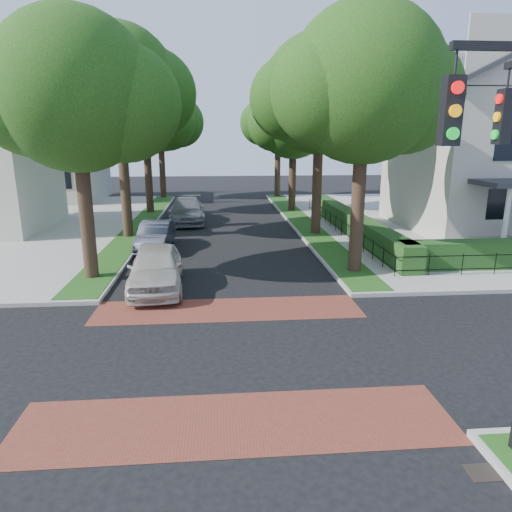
% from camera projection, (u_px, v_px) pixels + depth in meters
% --- Properties ---
extents(ground, '(120.00, 120.00, 0.00)m').
position_uv_depth(ground, '(231.00, 352.00, 12.44)').
color(ground, black).
rests_on(ground, ground).
extents(sidewalk_ne, '(30.00, 30.00, 0.15)m').
position_uv_depth(sidewalk_ne, '(498.00, 219.00, 32.31)').
color(sidewalk_ne, gray).
rests_on(sidewalk_ne, ground).
extents(crosswalk_far, '(9.00, 2.20, 0.01)m').
position_uv_depth(crosswalk_far, '(228.00, 309.00, 15.53)').
color(crosswalk_far, brown).
rests_on(crosswalk_far, ground).
extents(crosswalk_near, '(9.00, 2.20, 0.01)m').
position_uv_depth(crosswalk_near, '(236.00, 423.00, 9.36)').
color(crosswalk_near, brown).
rests_on(crosswalk_near, ground).
extents(storm_drain, '(0.65, 0.45, 0.01)m').
position_uv_depth(storm_drain, '(486.00, 472.00, 7.96)').
color(storm_drain, black).
rests_on(storm_drain, ground).
extents(grass_strip_ne, '(1.60, 29.80, 0.02)m').
position_uv_depth(grass_strip_ne, '(302.00, 221.00, 31.26)').
color(grass_strip_ne, '#284C15').
rests_on(grass_strip_ne, sidewalk_ne).
extents(grass_strip_nw, '(1.60, 29.80, 0.02)m').
position_uv_depth(grass_strip_nw, '(142.00, 223.00, 30.40)').
color(grass_strip_nw, '#284C15').
rests_on(grass_strip_nw, sidewalk_nw).
extents(tree_right_near, '(7.75, 6.67, 10.66)m').
position_uv_depth(tree_right_near, '(365.00, 87.00, 17.96)').
color(tree_right_near, black).
rests_on(tree_right_near, sidewalk_ne).
extents(tree_right_mid, '(8.25, 7.09, 11.22)m').
position_uv_depth(tree_right_mid, '(321.00, 95.00, 25.60)').
color(tree_right_mid, black).
rests_on(tree_right_mid, sidewalk_ne).
extents(tree_right_far, '(7.25, 6.23, 9.74)m').
position_uv_depth(tree_right_far, '(294.00, 121.00, 34.53)').
color(tree_right_far, black).
rests_on(tree_right_far, sidewalk_ne).
extents(tree_right_back, '(7.50, 6.45, 10.20)m').
position_uv_depth(tree_right_back, '(279.00, 121.00, 43.12)').
color(tree_right_back, black).
rests_on(tree_right_back, sidewalk_ne).
extents(tree_left_near, '(7.50, 6.45, 10.20)m').
position_uv_depth(tree_left_near, '(80.00, 94.00, 17.16)').
color(tree_left_near, black).
rests_on(tree_left_near, sidewalk_nw).
extents(tree_left_mid, '(8.00, 6.88, 11.48)m').
position_uv_depth(tree_left_mid, '(121.00, 87.00, 24.62)').
color(tree_left_mid, black).
rests_on(tree_left_mid, sidewalk_nw).
extents(tree_left_far, '(7.00, 6.02, 9.86)m').
position_uv_depth(tree_left_far, '(147.00, 118.00, 33.59)').
color(tree_left_far, black).
rests_on(tree_left_far, sidewalk_nw).
extents(tree_left_back, '(7.75, 6.66, 10.44)m').
position_uv_depth(tree_left_back, '(161.00, 119.00, 42.22)').
color(tree_left_back, black).
rests_on(tree_left_back, sidewalk_nw).
extents(hedge_main_road, '(1.00, 18.00, 1.20)m').
position_uv_depth(hedge_main_road, '(352.00, 223.00, 27.34)').
color(hedge_main_road, '#183B14').
rests_on(hedge_main_road, sidewalk_ne).
extents(fence_main_road, '(0.06, 18.00, 0.90)m').
position_uv_depth(fence_main_road, '(339.00, 225.00, 27.31)').
color(fence_main_road, black).
rests_on(fence_main_road, sidewalk_ne).
extents(house_victorian, '(13.00, 13.05, 12.48)m').
position_uv_depth(house_victorian, '(510.00, 132.00, 27.68)').
color(house_victorian, '#B6B4A4').
rests_on(house_victorian, sidewalk_ne).
extents(house_left_far, '(10.00, 9.00, 10.14)m').
position_uv_depth(house_left_far, '(47.00, 145.00, 40.81)').
color(house_left_far, '#B6B4A4').
rests_on(house_left_far, sidewalk_nw).
extents(parked_car_front, '(2.35, 5.09, 1.69)m').
position_uv_depth(parked_car_front, '(156.00, 268.00, 17.50)').
color(parked_car_front, beige).
rests_on(parked_car_front, ground).
extents(parked_car_middle, '(1.68, 4.44, 1.45)m').
position_uv_depth(parked_car_middle, '(156.00, 236.00, 23.80)').
color(parked_car_middle, '#1D212C').
rests_on(parked_car_middle, ground).
extents(parked_car_rear, '(2.64, 5.85, 1.66)m').
position_uv_depth(parked_car_rear, '(187.00, 211.00, 31.35)').
color(parked_car_rear, slate).
rests_on(parked_car_rear, ground).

